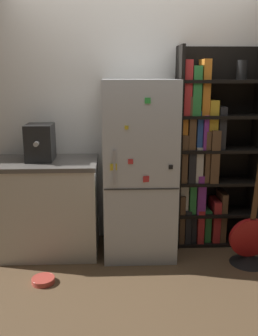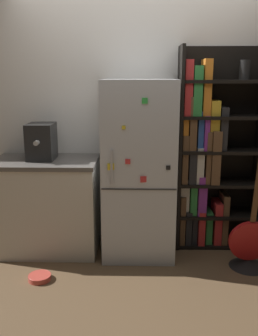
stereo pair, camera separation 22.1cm
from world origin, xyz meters
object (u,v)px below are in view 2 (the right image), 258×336
at_px(refrigerator, 139,169).
at_px(bookshelf, 208,158).
at_px(guitar, 250,249).
at_px(pet_bowl, 40,277).
at_px(espresso_machine, 41,141).

bearing_deg(refrigerator, bookshelf, 15.23).
bearing_deg(guitar, bookshelf, 121.46).
height_order(bookshelf, guitar, bookshelf).
relative_size(refrigerator, pet_bowl, 8.56).
bearing_deg(bookshelf, refrigerator, -164.77).
xyz_separation_m(guitar, pet_bowl, (-1.85, -0.27, -0.15)).
bearing_deg(refrigerator, guitar, -18.13).
relative_size(refrigerator, espresso_machine, 4.67).
bearing_deg(bookshelf, espresso_machine, -175.13).
bearing_deg(pet_bowl, bookshelf, 27.06).
bearing_deg(pet_bowl, espresso_machine, 97.64).
bearing_deg(guitar, espresso_machine, 168.92).
bearing_deg(bookshelf, pet_bowl, -152.94).
relative_size(espresso_machine, pet_bowl, 1.83).
xyz_separation_m(refrigerator, pet_bowl, (-0.84, -0.59, -0.81)).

